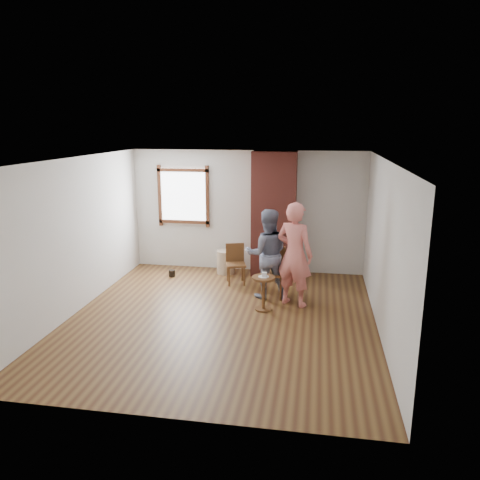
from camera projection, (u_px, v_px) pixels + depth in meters
name	position (u px, v px, depth m)	size (l,w,h in m)	color
ground	(222.00, 318.00, 7.73)	(5.50, 5.50, 0.00)	brown
room_shell	(225.00, 204.00, 7.89)	(5.04, 5.52, 2.62)	silver
brick_chimney	(274.00, 214.00, 9.72)	(0.90, 0.50, 2.60)	brown
stoneware_crock	(226.00, 262.00, 10.03)	(0.39, 0.39, 0.50)	tan
dark_pot	(172.00, 273.00, 9.86)	(0.13, 0.13, 0.13)	black
dining_chair_left	(235.00, 261.00, 9.39)	(0.46, 0.46, 0.80)	brown
dining_chair_right	(273.00, 269.00, 8.67)	(0.45, 0.45, 0.92)	brown
side_table	(264.00, 288.00, 8.00)	(0.40, 0.40, 0.60)	brown
cake_plate	(264.00, 277.00, 7.95)	(0.18, 0.18, 0.01)	white
cake_slice	(264.00, 275.00, 7.94)	(0.08, 0.07, 0.06)	white
man	(267.00, 254.00, 8.52)	(0.80, 0.63, 1.65)	#161D3D
person_pink	(294.00, 254.00, 8.12)	(0.67, 0.44, 1.85)	#F4807A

